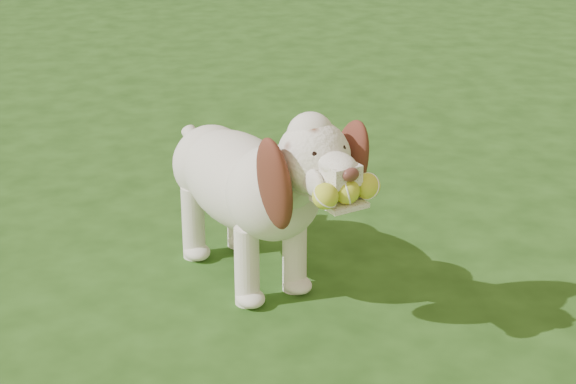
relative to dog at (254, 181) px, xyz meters
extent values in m
plane|color=#1E3F12|center=(-0.45, -0.32, -0.43)|extent=(80.00, 80.00, 0.00)
ellipsoid|color=white|center=(-0.04, 0.10, -0.04)|extent=(0.60, 0.77, 0.36)
ellipsoid|color=white|center=(0.06, -0.13, 0.00)|extent=(0.46, 0.46, 0.35)
ellipsoid|color=white|center=(-0.14, 0.32, -0.05)|extent=(0.42, 0.42, 0.32)
cylinder|color=white|center=(0.11, -0.26, 0.10)|extent=(0.28, 0.33, 0.28)
sphere|color=white|center=(0.17, -0.38, 0.23)|extent=(0.33, 0.33, 0.25)
sphere|color=white|center=(0.16, -0.36, 0.30)|extent=(0.21, 0.21, 0.16)
cube|color=white|center=(0.22, -0.51, 0.23)|extent=(0.15, 0.17, 0.07)
ellipsoid|color=#592D28|center=(0.25, -0.58, 0.24)|extent=(0.07, 0.06, 0.05)
cube|color=white|center=(0.23, -0.52, 0.13)|extent=(0.19, 0.20, 0.02)
ellipsoid|color=brown|center=(0.03, -0.43, 0.16)|extent=(0.18, 0.27, 0.38)
ellipsoid|color=brown|center=(0.30, -0.31, 0.16)|extent=(0.22, 0.22, 0.38)
cylinder|color=white|center=(-0.20, 0.45, -0.01)|extent=(0.13, 0.18, 0.14)
cylinder|color=white|center=(-0.04, -0.16, -0.28)|extent=(0.12, 0.12, 0.31)
cylinder|color=white|center=(0.15, -0.07, -0.28)|extent=(0.12, 0.12, 0.31)
cylinder|color=white|center=(-0.23, 0.26, -0.28)|extent=(0.12, 0.12, 0.31)
cylinder|color=white|center=(-0.04, 0.34, -0.28)|extent=(0.12, 0.12, 0.31)
sphere|color=gold|center=(0.17, -0.59, 0.18)|extent=(0.11, 0.11, 0.08)
sphere|color=gold|center=(0.25, -0.56, 0.18)|extent=(0.11, 0.11, 0.08)
sphere|color=gold|center=(0.32, -0.53, 0.18)|extent=(0.11, 0.11, 0.08)
camera|label=1|loc=(-0.30, -3.33, 1.36)|focal=60.00mm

